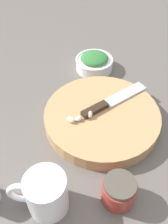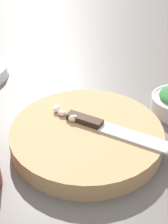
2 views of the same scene
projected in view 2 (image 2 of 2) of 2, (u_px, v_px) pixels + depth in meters
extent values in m
plane|color=#56514C|center=(66.00, 123.00, 0.71)|extent=(5.00, 5.00, 0.00)
cylinder|color=tan|center=(86.00, 135.00, 0.64)|extent=(0.31, 0.31, 0.04)
cube|color=black|center=(85.00, 120.00, 0.64)|extent=(0.08, 0.04, 0.01)
cube|color=#B2B2B7|center=(134.00, 137.00, 0.60)|extent=(0.14, 0.07, 0.01)
ellipsoid|color=silver|center=(57.00, 109.00, 0.68)|extent=(0.01, 0.02, 0.01)
ellipsoid|color=#F3DBD2|center=(64.00, 113.00, 0.66)|extent=(0.02, 0.02, 0.01)
ellipsoid|color=#E2E9C2|center=(74.00, 118.00, 0.64)|extent=(0.02, 0.02, 0.02)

